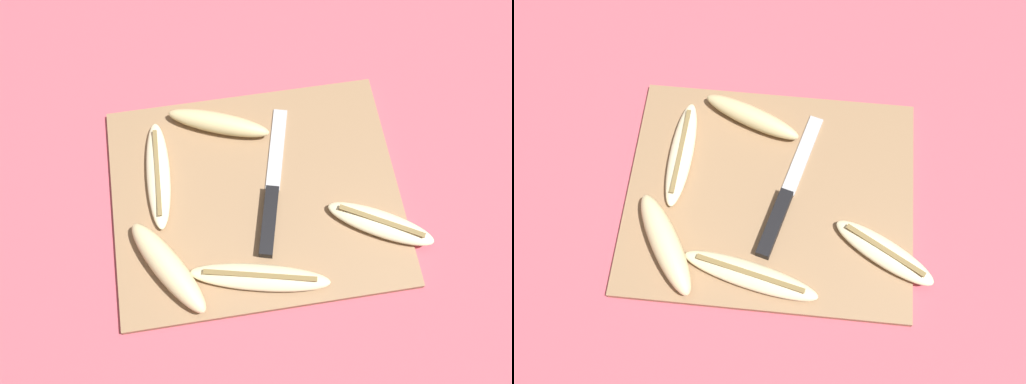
{
  "view_description": "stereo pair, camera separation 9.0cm",
  "coord_description": "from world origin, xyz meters",
  "views": [
    {
      "loc": [
        -0.06,
        -0.35,
        0.85
      ],
      "look_at": [
        0.0,
        0.0,
        0.02
      ],
      "focal_mm": 42.0,
      "sensor_mm": 36.0,
      "label": 1
    },
    {
      "loc": [
        0.03,
        -0.36,
        0.85
      ],
      "look_at": [
        0.0,
        0.0,
        0.02
      ],
      "focal_mm": 42.0,
      "sensor_mm": 36.0,
      "label": 2
    }
  ],
  "objects": [
    {
      "name": "ground_plane",
      "position": [
        0.0,
        0.0,
        0.0
      ],
      "size": [
        4.0,
        4.0,
        0.0
      ],
      "primitive_type": "plane",
      "color": "#C65160"
    },
    {
      "name": "banana_pale_long",
      "position": [
        0.17,
        -0.08,
        0.02
      ],
      "size": [
        0.16,
        0.12,
        0.02
      ],
      "rotation": [
        0.0,
        0.0,
        1.06
      ],
      "color": "beige",
      "rests_on": "cutting_board"
    },
    {
      "name": "banana_mellow_near",
      "position": [
        -0.04,
        0.12,
        0.03
      ],
      "size": [
        0.16,
        0.09,
        0.03
      ],
      "rotation": [
        0.0,
        0.0,
        1.19
      ],
      "color": "beige",
      "rests_on": "cutting_board"
    },
    {
      "name": "banana_cream_curved",
      "position": [
        -0.01,
        -0.13,
        0.02
      ],
      "size": [
        0.2,
        0.08,
        0.02
      ],
      "rotation": [
        0.0,
        0.0,
        4.49
      ],
      "color": "beige",
      "rests_on": "cutting_board"
    },
    {
      "name": "knife",
      "position": [
        0.02,
        -0.03,
        0.02
      ],
      "size": [
        0.08,
        0.25,
        0.02
      ],
      "rotation": [
        0.0,
        0.0,
        -0.26
      ],
      "color": "black",
      "rests_on": "cutting_board"
    },
    {
      "name": "banana_bright_far",
      "position": [
        -0.14,
        0.05,
        0.02
      ],
      "size": [
        0.04,
        0.18,
        0.02
      ],
      "rotation": [
        0.0,
        0.0,
        3.11
      ],
      "color": "beige",
      "rests_on": "cutting_board"
    },
    {
      "name": "banana_soft_right",
      "position": [
        -0.14,
        -0.1,
        0.03
      ],
      "size": [
        0.12,
        0.16,
        0.04
      ],
      "rotation": [
        0.0,
        0.0,
        0.54
      ],
      "color": "beige",
      "rests_on": "cutting_board"
    },
    {
      "name": "cutting_board",
      "position": [
        0.0,
        0.0,
        0.01
      ],
      "size": [
        0.43,
        0.36,
        0.01
      ],
      "color": "#997551",
      "rests_on": "ground_plane"
    }
  ]
}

